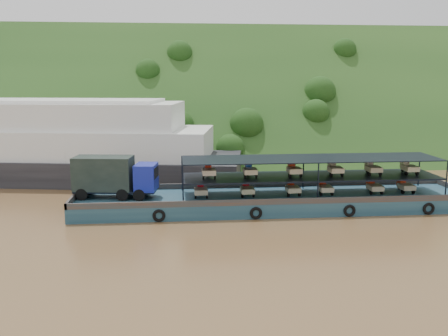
{
  "coord_description": "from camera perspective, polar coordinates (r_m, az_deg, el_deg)",
  "views": [
    {
      "loc": [
        -6.45,
        -43.17,
        11.68
      ],
      "look_at": [
        -2.0,
        3.0,
        3.2
      ],
      "focal_mm": 40.0,
      "sensor_mm": 36.0,
      "label": 1
    }
  ],
  "objects": [
    {
      "name": "ground",
      "position": [
        45.18,
        2.9,
        -4.63
      ],
      "size": [
        160.0,
        160.0,
        0.0
      ],
      "primitive_type": "plane",
      "color": "brown",
      "rests_on": "ground"
    },
    {
      "name": "passenger_ferry",
      "position": [
        61.34,
        -19.97,
        2.53
      ],
      "size": [
        46.64,
        18.88,
        9.19
      ],
      "rotation": [
        0.0,
        0.0,
        -0.17
      ],
      "color": "black",
      "rests_on": "ground"
    },
    {
      "name": "cargo_barge",
      "position": [
        44.96,
        3.54,
        -3.13
      ],
      "size": [
        35.04,
        7.18,
        4.85
      ],
      "color": "#143346",
      "rests_on": "ground"
    },
    {
      "name": "hillside",
      "position": [
        80.29,
        -0.84,
        2.0
      ],
      "size": [
        140.0,
        39.6,
        39.6
      ],
      "primitive_type": "cube",
      "rotation": [
        0.79,
        0.0,
        0.0
      ],
      "color": "#163613",
      "rests_on": "ground"
    }
  ]
}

